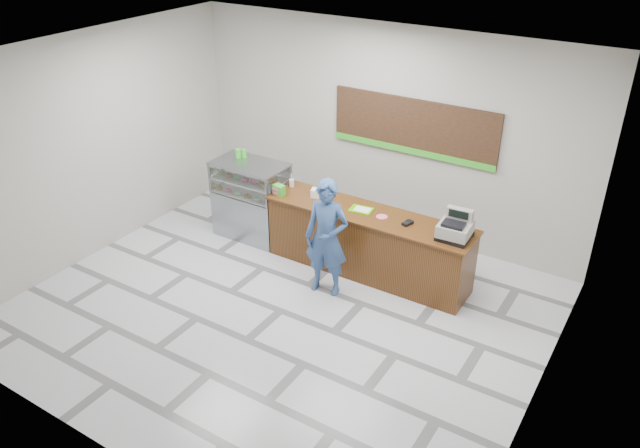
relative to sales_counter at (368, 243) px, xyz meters
The scene contains 16 objects.
floor 1.72m from the sales_counter, 109.54° to the right, with size 7.00×7.00×0.00m, color silver.
back_wall 1.98m from the sales_counter, 110.77° to the left, with size 7.00×7.00×0.00m, color #B4AFA5.
ceiling 3.41m from the sales_counter, 109.54° to the right, with size 7.00×7.00×0.00m, color silver.
sales_counter is the anchor object (origin of this frame).
display_case 2.23m from the sales_counter, behind, with size 1.22×0.72×1.33m.
menu_board 2.00m from the sales_counter, 90.00° to the left, with size 2.80×0.06×0.90m.
cash_register 1.50m from the sales_counter, ahead, with size 0.45×0.47×0.41m.
card_terminal 0.83m from the sales_counter, ahead, with size 0.09×0.17×0.04m, color black.
serving_tray 0.54m from the sales_counter, behind, with size 0.36×0.28×0.02m.
napkin_box 1.12m from the sales_counter, behind, with size 0.15×0.15×0.13m, color white.
straw_cup 1.61m from the sales_counter, behind, with size 0.08×0.08×0.12m, color silver.
promo_box 1.63m from the sales_counter, behind, with size 0.18×0.12×0.16m, color green.
donut_decal 0.56m from the sales_counter, ahead, with size 0.17×0.17×0.00m, color #FF6186.
green_cup_left 2.68m from the sales_counter, behind, with size 0.09×0.09×0.15m, color green.
green_cup_right 2.61m from the sales_counter, behind, with size 0.09×0.09×0.13m, color green.
customer 0.88m from the sales_counter, 110.03° to the right, with size 0.65×0.43×1.78m, color #325084.
Camera 1 is at (4.29, -5.78, 5.31)m, focal length 35.00 mm.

